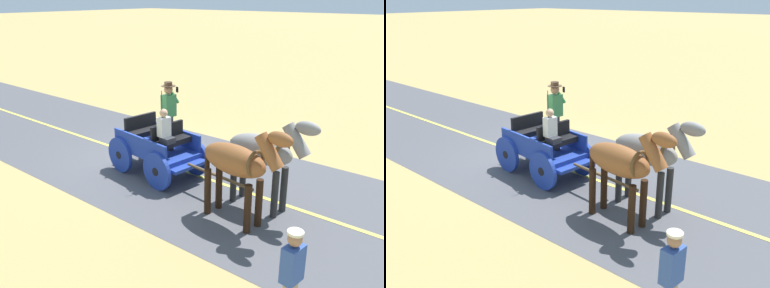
{
  "view_description": "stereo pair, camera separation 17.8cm",
  "coord_description": "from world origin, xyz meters",
  "views": [
    {
      "loc": [
        7.86,
        8.13,
        4.53
      ],
      "look_at": [
        0.53,
        2.06,
        1.1
      ],
      "focal_mm": 38.95,
      "sensor_mm": 36.0,
      "label": 1
    },
    {
      "loc": [
        7.75,
        8.27,
        4.53
      ],
      "look_at": [
        0.53,
        2.06,
        1.1
      ],
      "focal_mm": 38.95,
      "sensor_mm": 36.0,
      "label": 2
    }
  ],
  "objects": [
    {
      "name": "horse_off_side",
      "position": [
        1.31,
        3.9,
        1.32
      ],
      "size": [
        0.72,
        2.14,
        2.21
      ],
      "color": "brown",
      "rests_on": "ground"
    },
    {
      "name": "road_surface",
      "position": [
        0.0,
        0.0,
        0.0
      ],
      "size": [
        5.63,
        160.0,
        0.01
      ],
      "primitive_type": "cube",
      "color": "#4C4C51",
      "rests_on": "ground"
    },
    {
      "name": "horse_drawn_carriage",
      "position": [
        0.54,
        0.94,
        0.82
      ],
      "size": [
        1.67,
        4.52,
        2.5
      ],
      "color": "#1E3899",
      "rests_on": "ground"
    },
    {
      "name": "road_centre_stripe",
      "position": [
        0.0,
        0.0,
        0.01
      ],
      "size": [
        0.12,
        160.0,
        0.0
      ],
      "primitive_type": "cube",
      "color": "#DBCC4C",
      "rests_on": "road_surface"
    },
    {
      "name": "ground_plane",
      "position": [
        0.0,
        0.0,
        0.0
      ],
      "size": [
        200.0,
        200.0,
        0.0
      ],
      "primitive_type": "plane",
      "color": "tan"
    },
    {
      "name": "horse_near_side",
      "position": [
        0.44,
        4.0,
        1.32
      ],
      "size": [
        0.64,
        2.13,
        2.21
      ],
      "color": "gray",
      "rests_on": "ground"
    },
    {
      "name": "pedestrian_walking",
      "position": [
        3.41,
        6.19,
        0.89
      ],
      "size": [
        0.34,
        0.23,
        1.65
      ],
      "color": "#998466",
      "rests_on": "ground"
    }
  ]
}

